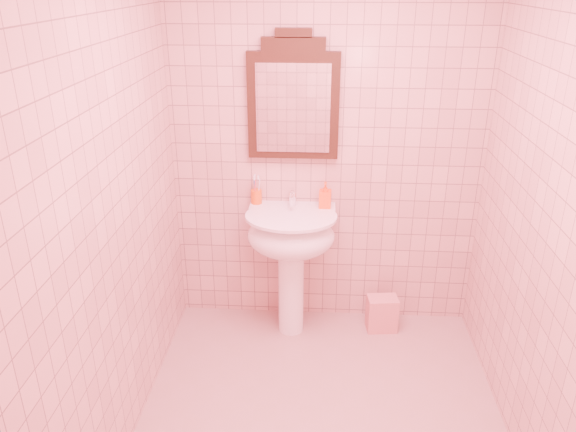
# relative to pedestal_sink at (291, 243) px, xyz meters

# --- Properties ---
(floor) EXTENTS (2.20, 2.20, 0.00)m
(floor) POSITION_rel_pedestal_sink_xyz_m (0.21, -0.87, -0.66)
(floor) COLOR tan
(floor) RESTS_ON ground
(back_wall) EXTENTS (2.00, 0.02, 2.50)m
(back_wall) POSITION_rel_pedestal_sink_xyz_m (0.21, 0.23, 0.59)
(back_wall) COLOR #D7A196
(back_wall) RESTS_ON floor
(pedestal_sink) EXTENTS (0.58, 0.58, 0.86)m
(pedestal_sink) POSITION_rel_pedestal_sink_xyz_m (0.00, 0.00, 0.00)
(pedestal_sink) COLOR white
(pedestal_sink) RESTS_ON floor
(faucet) EXTENTS (0.04, 0.16, 0.11)m
(faucet) POSITION_rel_pedestal_sink_xyz_m (0.00, 0.14, 0.26)
(faucet) COLOR white
(faucet) RESTS_ON pedestal_sink
(mirror) EXTENTS (0.57, 0.06, 0.79)m
(mirror) POSITION_rel_pedestal_sink_xyz_m (-0.00, 0.20, 0.88)
(mirror) COLOR black
(mirror) RESTS_ON back_wall
(toothbrush_cup) EXTENTS (0.07, 0.07, 0.17)m
(toothbrush_cup) POSITION_rel_pedestal_sink_xyz_m (-0.24, 0.18, 0.25)
(toothbrush_cup) COLOR #DA5112
(toothbrush_cup) RESTS_ON pedestal_sink
(soap_dispenser) EXTENTS (0.08, 0.08, 0.17)m
(soap_dispenser) POSITION_rel_pedestal_sink_xyz_m (0.21, 0.14, 0.29)
(soap_dispenser) COLOR #F24814
(soap_dispenser) RESTS_ON pedestal_sink
(towel) EXTENTS (0.21, 0.16, 0.25)m
(towel) POSITION_rel_pedestal_sink_xyz_m (0.62, 0.05, -0.54)
(towel) COLOR #D9847F
(towel) RESTS_ON floor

